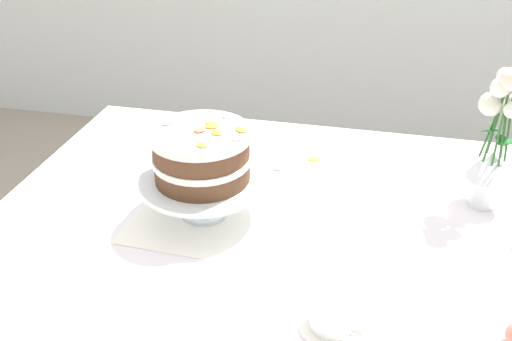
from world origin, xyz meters
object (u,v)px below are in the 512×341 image
(dining_table, at_px, (287,255))
(teacup, at_px, (332,319))
(cake_stand, at_px, (203,184))
(flower_vase, at_px, (495,143))
(layer_cake, at_px, (202,154))

(dining_table, distance_m, teacup, 0.35)
(dining_table, distance_m, cake_stand, 0.26)
(dining_table, height_order, flower_vase, flower_vase)
(teacup, bearing_deg, layer_cake, 138.16)
(layer_cake, bearing_deg, flower_vase, 16.19)
(flower_vase, bearing_deg, dining_table, -158.09)
(layer_cake, xyz_separation_m, flower_vase, (0.64, 0.18, 0.01))
(cake_stand, distance_m, layer_cake, 0.08)
(layer_cake, distance_m, flower_vase, 0.66)
(cake_stand, bearing_deg, layer_cake, 13.58)
(teacup, bearing_deg, cake_stand, 138.17)
(dining_table, bearing_deg, cake_stand, -177.75)
(dining_table, bearing_deg, flower_vase, 21.91)
(layer_cake, distance_m, teacup, 0.46)
(dining_table, xyz_separation_m, flower_vase, (0.44, 0.18, 0.26))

